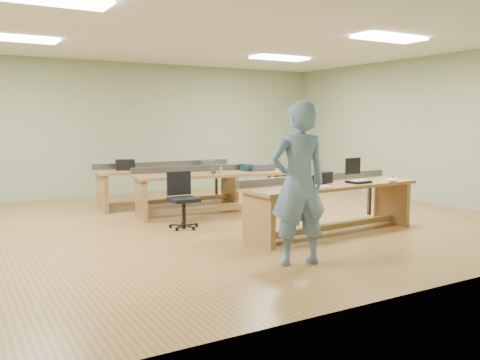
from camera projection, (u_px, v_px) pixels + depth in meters
The scene contains 22 objects.
floor at pixel (204, 225), 8.29m from camera, with size 10.00×10.00×0.00m, color #A06B3C.
ceiling at pixel (203, 37), 7.94m from camera, with size 10.00×10.00×0.00m, color silver.
wall_back at pixel (126, 129), 11.55m from camera, with size 10.00×0.04×3.00m, color gray.
wall_front at pixel (394, 142), 4.68m from camera, with size 10.00×0.04×3.00m, color gray.
wall_right at pixel (419, 130), 10.61m from camera, with size 0.04×8.00×3.00m, color gray.
fluor_panels at pixel (203, 39), 7.94m from camera, with size 6.20×3.50×0.03m.
workbench_front at pixel (330, 196), 7.65m from camera, with size 2.94×0.94×0.86m.
workbench_mid at pixel (216, 183), 9.27m from camera, with size 3.05×1.15×0.86m.
workbench_back at pixel (169, 178), 10.14m from camera, with size 2.90×0.86×0.86m.
person at pixel (299, 184), 5.93m from camera, with size 0.70×0.46×1.93m, color #6384A1.
laptop_base at pixel (359, 182), 7.71m from camera, with size 0.32×0.26×0.03m, color black.
laptop_screen at pixel (353, 166), 7.79m from camera, with size 0.32×0.02×0.25m, color black.
keyboard at pixel (319, 188), 7.11m from camera, with size 0.40×0.13×0.02m, color silver.
trackball_mouse at pixel (393, 180), 7.83m from camera, with size 0.14×0.16×0.07m, color white.
camera_bag at pixel (324, 177), 7.70m from camera, with size 0.25×0.16×0.17m, color black.
task_chair at pixel (183, 208), 8.02m from camera, with size 0.49×0.49×0.89m.
parts_bin_teal at pixel (252, 167), 9.66m from camera, with size 0.37×0.27×0.13m, color #12303B.
parts_bin_grey at pixel (261, 167), 9.61m from camera, with size 0.45×0.29×0.12m, color #353437.
mug at pixel (213, 171), 9.09m from camera, with size 0.11×0.11×0.09m, color #353437.
drinks_can at pixel (221, 170), 9.13m from camera, with size 0.06×0.06×0.11m, color #B4B3B8.
storage_box_back at pixel (125, 165), 9.71m from camera, with size 0.35×0.25×0.20m, color black.
tray_back at pixel (208, 164), 10.51m from camera, with size 0.28×0.21×0.11m, color #353437.
Camera 1 is at (-3.58, -7.34, 1.70)m, focal length 38.00 mm.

